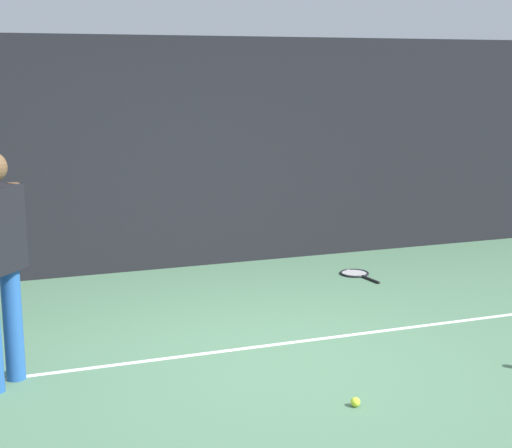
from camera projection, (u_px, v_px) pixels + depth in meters
The scene contains 5 objects.
ground_plane at pixel (273, 356), 6.09m from camera, with size 12.00×12.00×0.00m, color #4C7556.
back_fence at pixel (179, 154), 8.60m from camera, with size 10.00×0.10×2.61m, color black.
court_line at pixel (263, 346), 6.30m from camera, with size 9.00×0.05×0.00m, color white.
tennis_racket at pixel (356, 274), 8.48m from camera, with size 0.37×0.63×0.03m.
tennis_ball_near_player at pixel (355, 402), 5.17m from camera, with size 0.07×0.07×0.07m, color #CCE033.
Camera 1 is at (-2.05, -5.38, 2.25)m, focal length 53.52 mm.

